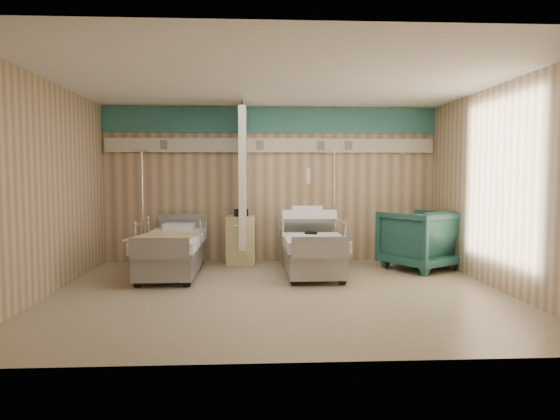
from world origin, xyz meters
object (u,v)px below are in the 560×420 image
object	(u,v)px
bedside_cabinet	(241,240)
bed_right	(311,254)
bed_left	(172,255)
iv_stand_left	(143,242)
visitor_armchair	(420,240)
iv_stand_right	(334,240)

from	to	relation	value
bedside_cabinet	bed_right	bearing A→B (deg)	-38.05
bed_left	iv_stand_left	world-z (taller)	iv_stand_left
visitor_armchair	iv_stand_left	distance (m)	4.72
bed_right	bed_left	bearing A→B (deg)	180.00
bed_left	bedside_cabinet	size ratio (longest dim) A/B	2.54
iv_stand_left	iv_stand_right	bearing A→B (deg)	0.35
bed_right	visitor_armchair	world-z (taller)	visitor_armchair
bed_right	bedside_cabinet	world-z (taller)	bedside_cabinet
bed_right	bedside_cabinet	distance (m)	1.46
bedside_cabinet	bed_left	bearing A→B (deg)	-139.40
bed_left	visitor_armchair	bearing A→B (deg)	3.49
bedside_cabinet	visitor_armchair	xyz separation A→B (m)	(3.00, -0.65, 0.07)
bedside_cabinet	visitor_armchair	size ratio (longest dim) A/B	0.78
bedside_cabinet	iv_stand_left	world-z (taller)	iv_stand_left
bed_right	iv_stand_right	xyz separation A→B (m)	(0.50, 0.87, 0.10)
bed_left	visitor_armchair	distance (m)	4.06
visitor_armchair	iv_stand_right	size ratio (longest dim) A/B	0.54
bed_right	bedside_cabinet	xyz separation A→B (m)	(-1.15, 0.90, 0.11)
bed_left	visitor_armchair	world-z (taller)	visitor_armchair
visitor_armchair	bed_right	bearing A→B (deg)	-24.35
iv_stand_right	iv_stand_left	size ratio (longest dim) A/B	1.02
visitor_armchair	iv_stand_right	bearing A→B (deg)	-56.64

